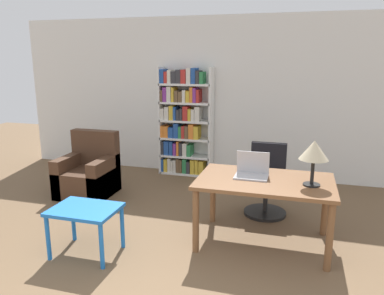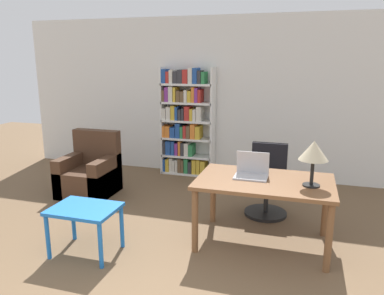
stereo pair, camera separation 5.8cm
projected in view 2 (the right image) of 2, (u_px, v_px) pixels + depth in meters
wall_back at (239, 98)px, 6.30m from camera, size 8.00×0.06×2.70m
desk at (264, 188)px, 4.02m from camera, size 1.44×0.91×0.74m
laptop at (252, 172)px, 4.10m from camera, size 0.36×0.26×0.27m
table_lamp at (314, 152)px, 3.73m from camera, size 0.29×0.29×0.47m
office_chair at (267, 184)px, 4.90m from camera, size 0.55×0.55×0.92m
side_table_blue at (85, 214)px, 3.87m from camera, size 0.68×0.51×0.51m
armchair at (90, 174)px, 5.65m from camera, size 0.75×0.74×0.94m
bookshelf at (185, 123)px, 6.48m from camera, size 0.93×0.28×1.87m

